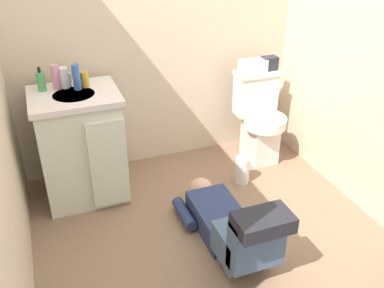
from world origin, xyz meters
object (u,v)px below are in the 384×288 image
object	(u,v)px
faucet	(70,79)
toiletry_bag	(269,63)
tissue_box	(253,66)
bottle_pink	(56,77)
bottle_blue	(76,77)
person_plumber	(230,225)
vanity_cabinet	(81,145)
paper_towel_roll	(242,170)
bottle_amber	(85,79)
soap_dispenser	(41,81)
bottle_white	(64,78)
toilet	(259,118)

from	to	relation	value
faucet	toiletry_bag	distance (m)	1.58
tissue_box	bottle_pink	world-z (taller)	bottle_pink
faucet	toiletry_bag	bearing A→B (deg)	-0.60
bottle_pink	bottle_blue	size ratio (longest dim) A/B	0.97
person_plumber	toiletry_bag	xyz separation A→B (m)	(0.81, 1.04, 0.63)
tissue_box	bottle_pink	distance (m)	1.52
vanity_cabinet	person_plumber	size ratio (longest dim) A/B	0.77
tissue_box	bottle_pink	xyz separation A→B (m)	(-1.52, -0.01, 0.11)
faucet	toiletry_bag	size ratio (longest dim) A/B	0.81
person_plumber	bottle_pink	xyz separation A→B (m)	(-0.86, 1.03, 0.73)
bottle_blue	paper_towel_roll	distance (m)	1.43
vanity_cabinet	bottle_pink	xyz separation A→B (m)	(-0.09, 0.12, 0.49)
tissue_box	bottle_amber	distance (m)	1.33
vanity_cabinet	toiletry_bag	world-z (taller)	toiletry_bag
bottle_blue	vanity_cabinet	bearing A→B (deg)	-119.00
person_plumber	vanity_cabinet	bearing A→B (deg)	129.98
faucet	bottle_amber	distance (m)	0.11
toiletry_bag	soap_dispenser	bearing A→B (deg)	-179.89
vanity_cabinet	person_plumber	distance (m)	1.21
vanity_cabinet	faucet	distance (m)	0.47
toiletry_bag	bottle_white	world-z (taller)	bottle_white
faucet	bottle_blue	world-z (taller)	bottle_blue
bottle_amber	toiletry_bag	bearing A→B (deg)	1.35
bottle_pink	bottle_blue	xyz separation A→B (m)	(0.13, -0.05, 0.00)
faucet	person_plumber	size ratio (longest dim) A/B	0.09
toiletry_bag	bottle_amber	bearing A→B (deg)	-178.65
bottle_pink	bottle_white	world-z (taller)	bottle_pink
vanity_cabinet	bottle_pink	world-z (taller)	bottle_pink
soap_dispenser	tissue_box	bearing A→B (deg)	0.12
toilet	bottle_pink	world-z (taller)	bottle_pink
toiletry_bag	toilet	bearing A→B (deg)	-139.23
vanity_cabinet	tissue_box	xyz separation A→B (m)	(1.42, 0.13, 0.38)
bottle_blue	paper_towel_roll	world-z (taller)	bottle_blue
toiletry_bag	tissue_box	bearing A→B (deg)	180.00
tissue_box	toiletry_bag	distance (m)	0.15
toilet	bottle_blue	bearing A→B (deg)	178.89
vanity_cabinet	soap_dispenser	world-z (taller)	soap_dispenser
tissue_box	faucet	bearing A→B (deg)	179.34
toilet	tissue_box	xyz separation A→B (m)	(-0.05, 0.09, 0.43)
faucet	bottle_amber	world-z (taller)	bottle_amber
vanity_cabinet	bottle_pink	bearing A→B (deg)	128.16
person_plumber	bottle_pink	bearing A→B (deg)	129.77
soap_dispenser	bottle_blue	size ratio (longest dim) A/B	0.94
toilet	person_plumber	size ratio (longest dim) A/B	0.70
soap_dispenser	bottle_blue	xyz separation A→B (m)	(0.23, -0.06, 0.02)
bottle_pink	paper_towel_roll	distance (m)	1.54
bottle_blue	paper_towel_roll	bearing A→B (deg)	-17.07
toilet	vanity_cabinet	world-z (taller)	vanity_cabinet
person_plumber	paper_towel_roll	size ratio (longest dim) A/B	4.78
toiletry_bag	bottle_white	xyz separation A→B (m)	(-1.61, -0.00, 0.09)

